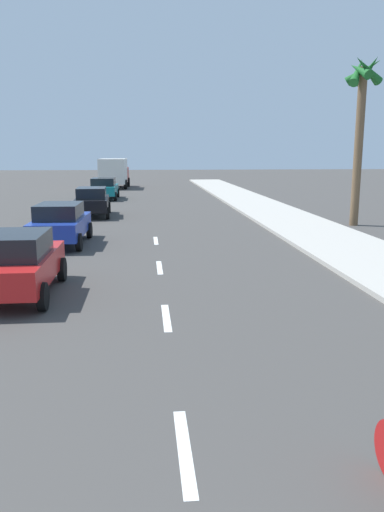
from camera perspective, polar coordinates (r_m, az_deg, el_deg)
The scene contains 12 objects.
ground_plane at distance 19.85m, azimuth -4.09°, elevation 1.64°, with size 160.00×160.00×0.00m, color #423F3D.
sidewalk_strip at distance 22.99m, azimuth 13.16°, elevation 2.92°, with size 3.60×80.00×0.14m, color #B2ADA3.
lane_stripe_2 at distance 6.39m, azimuth -0.86°, elevation -21.00°, with size 0.16×1.80×0.01m, color white.
lane_stripe_3 at distance 10.82m, azimuth -2.91°, elevation -6.93°, with size 0.16×1.80×0.01m, color white.
lane_stripe_4 at distance 15.38m, azimuth -3.69°, elevation -1.30°, with size 0.16×1.80×0.01m, color white.
lane_stripe_5 at distance 20.04m, azimuth -4.10°, elevation 1.74°, with size 0.16×1.80×0.01m, color white.
parked_car_red at distance 12.91m, azimuth -19.12°, elevation -0.67°, with size 1.83×3.91×1.57m.
parked_car_blue at distance 19.65m, azimuth -14.61°, elevation 3.66°, with size 2.00×4.17×1.57m.
parked_car_black at distance 28.03m, azimuth -11.22°, elevation 6.11°, with size 2.03×4.13×1.57m.
parked_car_teal at distance 38.15m, azimuth -9.92°, elevation 7.59°, with size 2.09×4.46×1.57m.
delivery_truck at distance 49.81m, azimuth -8.79°, elevation 9.31°, with size 2.85×6.32×2.80m.
palm_tree_far at distance 25.30m, azimuth 18.56°, elevation 16.10°, with size 1.83×1.75×7.89m.
Camera 1 is at (-0.41, 0.45, 3.46)m, focal length 35.46 mm.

